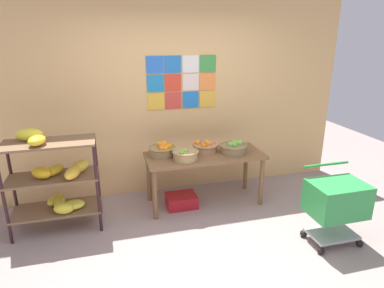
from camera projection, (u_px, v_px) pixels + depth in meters
ground at (212, 262)px, 3.37m from camera, size 9.56×9.56×0.00m
back_wall_with_art at (173, 94)px, 4.59m from camera, size 5.01×0.07×2.82m
banana_shelf_unit at (55, 177)px, 3.78m from camera, size 0.99×0.53×1.21m
display_table at (205, 160)px, 4.38m from camera, size 1.54×0.63×0.70m
fruit_basket_centre at (234, 147)px, 4.38m from camera, size 0.36×0.36×0.16m
fruit_basket_right at (205, 147)px, 4.45m from camera, size 0.34×0.34×0.15m
fruit_basket_back_right at (185, 155)px, 4.14m from camera, size 0.33×0.33×0.15m
fruit_basket_left at (162, 150)px, 4.30m from camera, size 0.36×0.36×0.18m
produce_crate_under_table at (181, 200)px, 4.44m from camera, size 0.40×0.31×0.16m
shopping_cart at (336, 201)px, 3.55m from camera, size 0.58×0.46×0.84m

